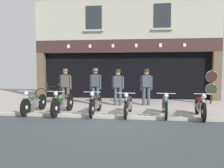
% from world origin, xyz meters
% --- Properties ---
extents(ground, '(22.23, 22.00, 0.18)m').
position_xyz_m(ground, '(0.00, -0.98, -0.04)').
color(ground, gray).
extents(shop_facade, '(10.53, 4.42, 5.88)m').
position_xyz_m(shop_facade, '(0.00, 7.04, 1.64)').
color(shop_facade, black).
rests_on(shop_facade, ground).
extents(motorcycle_far_left, '(0.62, 2.00, 0.92)m').
position_xyz_m(motorcycle_far_left, '(-3.16, 0.65, 0.43)').
color(motorcycle_far_left, black).
rests_on(motorcycle_far_left, ground).
extents(motorcycle_left, '(0.62, 2.06, 0.94)m').
position_xyz_m(motorcycle_left, '(-1.99, 0.59, 0.43)').
color(motorcycle_left, black).
rests_on(motorcycle_left, ground).
extents(motorcycle_center_left, '(0.62, 1.96, 0.92)m').
position_xyz_m(motorcycle_center_left, '(-0.75, 0.69, 0.43)').
color(motorcycle_center_left, black).
rests_on(motorcycle_center_left, ground).
extents(motorcycle_center, '(0.62, 2.02, 0.90)m').
position_xyz_m(motorcycle_center, '(0.48, 0.70, 0.41)').
color(motorcycle_center, black).
rests_on(motorcycle_center, ground).
extents(motorcycle_center_right, '(0.62, 1.97, 0.91)m').
position_xyz_m(motorcycle_center_right, '(1.81, 0.72, 0.42)').
color(motorcycle_center_right, black).
rests_on(motorcycle_center_right, ground).
extents(motorcycle_right, '(0.62, 1.95, 0.92)m').
position_xyz_m(motorcycle_right, '(3.00, 0.58, 0.43)').
color(motorcycle_right, black).
rests_on(motorcycle_right, ground).
extents(salesman_left, '(0.56, 0.34, 1.70)m').
position_xyz_m(salesman_left, '(-2.57, 2.62, 0.94)').
color(salesman_left, '#47423D').
rests_on(salesman_left, ground).
extents(shopkeeper_center, '(0.56, 0.36, 1.72)m').
position_xyz_m(shopkeeper_center, '(-1.22, 2.97, 0.97)').
color(shopkeeper_center, '#3D424C').
rests_on(shopkeeper_center, ground).
extents(salesman_right, '(0.56, 0.36, 1.68)m').
position_xyz_m(salesman_right, '(-0.14, 2.86, 0.94)').
color(salesman_right, '#3D424C').
rests_on(salesman_right, ground).
extents(assistant_far_right, '(0.56, 0.36, 1.70)m').
position_xyz_m(assistant_far_right, '(1.17, 3.08, 0.95)').
color(assistant_far_right, '#3D424C').
rests_on(assistant_far_right, ground).
extents(tyre_sign_pole, '(0.56, 0.06, 1.71)m').
position_xyz_m(tyre_sign_pole, '(4.27, 3.83, 1.00)').
color(tyre_sign_pole, '#232328').
rests_on(tyre_sign_pole, ground).
extents(advert_board_near, '(0.79, 0.03, 1.01)m').
position_xyz_m(advert_board_near, '(-2.40, 5.40, 1.61)').
color(advert_board_near, silver).
extents(leaning_bicycle, '(1.73, 0.50, 0.93)m').
position_xyz_m(leaning_bicycle, '(-3.79, 3.77, 0.37)').
color(leaning_bicycle, black).
rests_on(leaning_bicycle, ground).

